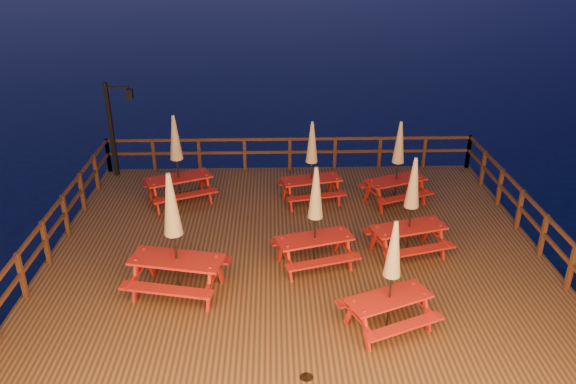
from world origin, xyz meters
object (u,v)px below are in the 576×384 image
lamp_post (115,121)px  picnic_table_1 (174,233)px  picnic_table_0 (392,274)px  picnic_table_2 (177,158)px

lamp_post → picnic_table_1: 7.08m
picnic_table_0 → picnic_table_2: picnic_table_2 is taller
lamp_post → picnic_table_0: (7.06, -7.82, -0.56)m
picnic_table_2 → picnic_table_1: bearing=-106.0°
lamp_post → picnic_table_1: size_ratio=1.07×
lamp_post → picnic_table_2: bearing=-43.5°
picnic_table_0 → picnic_table_2: (-4.90, 5.77, 0.12)m
picnic_table_0 → picnic_table_1: (-4.28, 1.32, 0.22)m
picnic_table_1 → picnic_table_2: 4.49m
lamp_post → picnic_table_0: 10.55m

